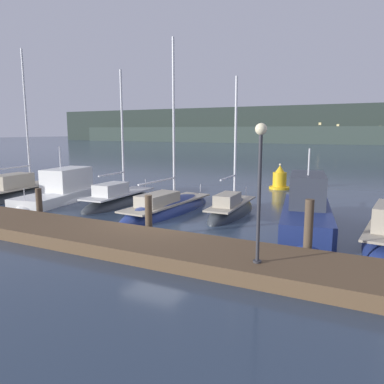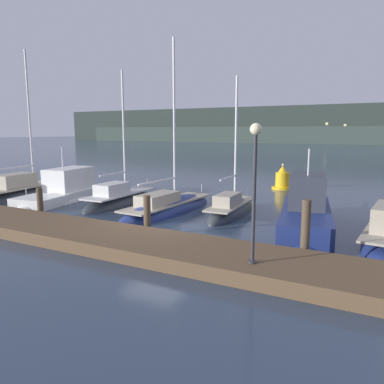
{
  "view_description": "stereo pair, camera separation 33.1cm",
  "coord_description": "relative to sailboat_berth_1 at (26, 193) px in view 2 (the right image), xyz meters",
  "views": [
    {
      "loc": [
        7.99,
        -12.64,
        4.1
      ],
      "look_at": [
        0.0,
        3.08,
        1.2
      ],
      "focal_mm": 35.0,
      "sensor_mm": 36.0,
      "label": 1
    },
    {
      "loc": [
        8.28,
        -12.49,
        4.1
      ],
      "look_at": [
        0.0,
        3.08,
        1.2
      ],
      "focal_mm": 35.0,
      "sensor_mm": 36.0,
      "label": 2
    }
  ],
  "objects": [
    {
      "name": "dock",
      "position": [
        12.08,
        -5.59,
        0.06
      ],
      "size": [
        31.12,
        2.8,
        0.45
      ],
      "primitive_type": "cube",
      "color": "brown",
      "rests_on": "ground"
    },
    {
      "name": "ground_plane",
      "position": [
        12.08,
        -3.27,
        -0.16
      ],
      "size": [
        400.0,
        400.0,
        0.0
      ],
      "primitive_type": "plane",
      "color": "#2D3D51"
    },
    {
      "name": "mooring_pile_1",
      "position": [
        6.02,
        -3.94,
        0.57
      ],
      "size": [
        0.28,
        0.28,
        1.47
      ],
      "primitive_type": "cylinder",
      "color": "#4C3D2D",
      "rests_on": "ground"
    },
    {
      "name": "sailboat_berth_1",
      "position": [
        0.0,
        0.0,
        0.0
      ],
      "size": [
        3.01,
        7.85,
        9.71
      ],
      "color": "#2D3338",
      "rests_on": "ground"
    },
    {
      "name": "motorboat_berth_2",
      "position": [
        3.26,
        0.11,
        0.13
      ],
      "size": [
        3.48,
        7.25,
        3.79
      ],
      "color": "white",
      "rests_on": "ground"
    },
    {
      "name": "hillside_backdrop",
      "position": [
        8.02,
        118.01,
        5.54
      ],
      "size": [
        240.0,
        23.0,
        12.39
      ],
      "color": "#28332D",
      "rests_on": "ground"
    },
    {
      "name": "motorboat_berth_6",
      "position": [
        17.37,
        0.14,
        0.27
      ],
      "size": [
        3.4,
        7.51,
        3.92
      ],
      "color": "navy",
      "rests_on": "ground"
    },
    {
      "name": "mooring_pile_2",
      "position": [
        12.08,
        -3.94,
        0.65
      ],
      "size": [
        0.28,
        0.28,
        1.63
      ],
      "primitive_type": "cylinder",
      "color": "#4C3D2D",
      "rests_on": "ground"
    },
    {
      "name": "dock_lamppost",
      "position": [
        17.16,
        -6.16,
        2.88
      ],
      "size": [
        0.32,
        0.32,
        3.85
      ],
      "color": "#2D2D33",
      "rests_on": "dock"
    },
    {
      "name": "sailboat_berth_4",
      "position": [
        10.57,
        0.03,
        -0.07
      ],
      "size": [
        2.23,
        7.51,
        9.36
      ],
      "color": "navy",
      "rests_on": "ground"
    },
    {
      "name": "sailboat_berth_5",
      "position": [
        13.59,
        1.12,
        -0.05
      ],
      "size": [
        1.67,
        5.49,
        7.39
      ],
      "color": "#2D3338",
      "rests_on": "ground"
    },
    {
      "name": "mooring_pile_3",
      "position": [
        18.15,
        -3.94,
        0.82
      ],
      "size": [
        0.28,
        0.28,
        1.97
      ],
      "primitive_type": "cylinder",
      "color": "#4C3D2D",
      "rests_on": "ground"
    },
    {
      "name": "sailboat_berth_3",
      "position": [
        7.02,
        0.65,
        -0.02
      ],
      "size": [
        1.97,
        6.09,
        7.96
      ],
      "color": "#2D3338",
      "rests_on": "ground"
    },
    {
      "name": "channel_buoy",
      "position": [
        13.69,
        10.42,
        0.5
      ],
      "size": [
        1.44,
        1.44,
        1.81
      ],
      "color": "gold",
      "rests_on": "ground"
    }
  ]
}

